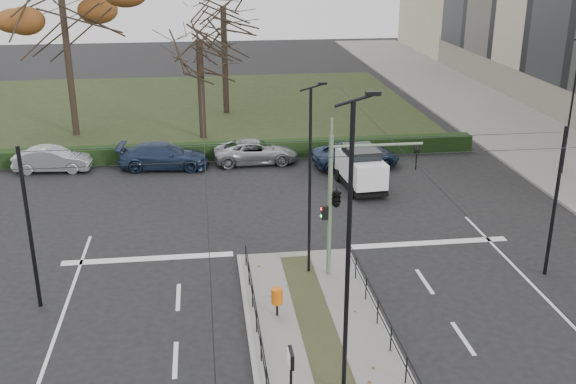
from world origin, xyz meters
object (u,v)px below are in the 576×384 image
(traffic_light, at_px, (339,195))
(streetlamp_median_near, at_px, (349,253))
(streetlamp_sidewalk, at_px, (572,105))
(parked_car_third, at_px, (164,156))
(info_panel, at_px, (291,366))
(parked_car_fourth, at_px, (256,152))
(bare_tree_near, at_px, (199,48))
(parked_car_second, at_px, (53,159))
(bare_tree_center, at_px, (223,14))
(parked_car_fifth, at_px, (356,155))
(streetlamp_median_far, at_px, (310,180))
(litter_bin, at_px, (277,296))
(white_van, at_px, (361,167))

(traffic_light, xyz_separation_m, streetlamp_median_near, (-1.25, -7.37, 1.20))
(streetlamp_sidewalk, xyz_separation_m, parked_car_third, (-22.17, 4.10, -3.27))
(info_panel, relative_size, parked_car_fourth, 0.44)
(info_panel, distance_m, bare_tree_near, 29.02)
(info_panel, bearing_deg, parked_car_third, 100.78)
(traffic_light, height_order, parked_car_second, traffic_light)
(parked_car_third, relative_size, bare_tree_center, 0.49)
(streetlamp_median_near, xyz_separation_m, parked_car_third, (-5.99, 21.81, -3.85))
(parked_car_fifth, bearing_deg, traffic_light, 158.48)
(bare_tree_near, bearing_deg, streetlamp_median_far, -79.03)
(info_panel, bearing_deg, streetlamp_median_near, 28.38)
(streetlamp_sidewalk, height_order, parked_car_third, streetlamp_sidewalk)
(litter_bin, relative_size, white_van, 0.25)
(info_panel, distance_m, parked_car_fifth, 22.65)
(parked_car_fifth, bearing_deg, info_panel, 157.13)
(streetlamp_sidewalk, relative_size, parked_car_second, 1.79)
(litter_bin, height_order, parked_car_fifth, parked_car_fifth)
(info_panel, xyz_separation_m, parked_car_fifth, (6.71, 21.60, -1.14))
(traffic_light, distance_m, streetlamp_median_far, 1.21)
(parked_car_second, height_order, white_van, white_van)
(streetlamp_sidewalk, xyz_separation_m, bare_tree_center, (-18.03, 16.76, 3.36))
(streetlamp_median_far, height_order, parked_car_fifth, streetlamp_median_far)
(streetlamp_sidewalk, distance_m, bare_tree_near, 22.34)
(streetlamp_sidewalk, bearing_deg, parked_car_fourth, 165.16)
(info_panel, distance_m, parked_car_second, 25.33)
(bare_tree_center, bearing_deg, litter_bin, -89.17)
(streetlamp_median_far, distance_m, parked_car_third, 15.77)
(streetlamp_median_near, bearing_deg, parked_car_fifth, 76.29)
(litter_bin, distance_m, streetlamp_sidewalk, 22.21)
(streetlamp_median_near, xyz_separation_m, parked_car_fourth, (-0.65, 22.17, -3.91))
(traffic_light, xyz_separation_m, bare_tree_center, (-3.10, 27.10, 3.99))
(parked_car_fifth, bearing_deg, white_van, 165.22)
(streetlamp_median_near, relative_size, parked_car_fifth, 1.74)
(parked_car_fourth, height_order, bare_tree_center, bare_tree_center)
(traffic_light, distance_m, streetlamp_sidewalk, 18.17)
(traffic_light, height_order, parked_car_fifth, traffic_light)
(litter_bin, distance_m, white_van, 13.90)
(info_panel, bearing_deg, parked_car_second, 114.66)
(traffic_light, relative_size, bare_tree_center, 0.54)
(parked_car_fourth, xyz_separation_m, white_van, (5.12, -5.06, 0.48))
(litter_bin, height_order, bare_tree_near, bare_tree_near)
(litter_bin, bearing_deg, bare_tree_center, 90.83)
(streetlamp_sidewalk, bearing_deg, streetlamp_median_near, -132.41)
(streetlamp_median_far, distance_m, white_van, 10.72)
(parked_car_second, xyz_separation_m, white_van, (16.69, -4.99, 0.47))
(parked_car_fifth, bearing_deg, streetlamp_median_far, 154.05)
(parked_car_second, bearing_deg, parked_car_fourth, -85.93)
(parked_car_fourth, relative_size, parked_car_fifth, 0.98)
(litter_bin, xyz_separation_m, white_van, (5.88, 12.59, 0.29))
(traffic_light, distance_m, parked_car_third, 16.37)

